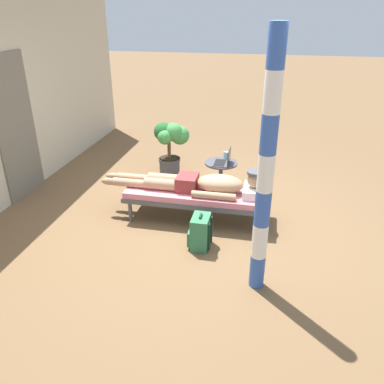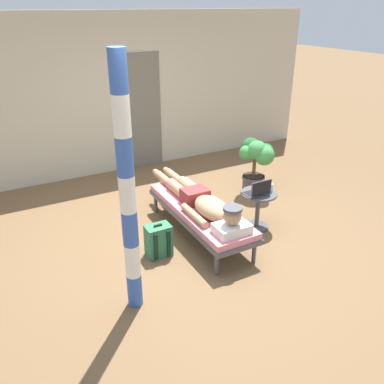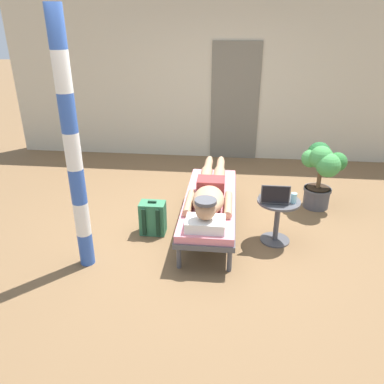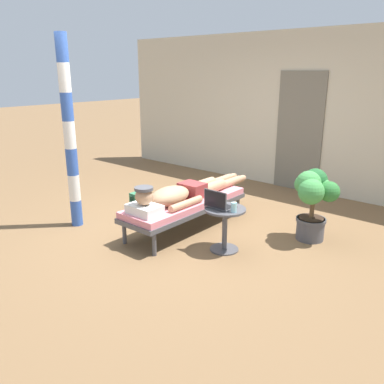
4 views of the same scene
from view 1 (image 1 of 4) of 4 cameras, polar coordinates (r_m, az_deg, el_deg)
ground_plane at (r=5.22m, az=1.04°, el=-4.09°), size 40.00×40.00×0.00m
house_door_panel at (r=6.15m, az=-24.37°, el=8.57°), size 0.84×0.03×2.04m
lounge_chair at (r=5.11m, az=0.76°, el=-0.44°), size 0.62×1.89×0.42m
person_reclining at (r=5.02m, az=1.53°, el=1.28°), size 0.53×2.17×0.33m
side_table at (r=5.78m, az=4.23°, el=2.82°), size 0.48×0.48×0.52m
laptop at (r=5.63m, az=4.74°, el=4.66°), size 0.31×0.24×0.23m
drink_glass at (r=5.83m, az=4.95°, el=5.37°), size 0.06×0.06×0.11m
backpack at (r=4.58m, az=1.21°, el=-5.91°), size 0.30×0.26×0.42m
potted_plant at (r=6.46m, az=-3.16°, el=7.45°), size 0.58×0.57×0.90m
porch_post at (r=3.53m, az=10.74°, el=2.78°), size 0.15×0.15×2.49m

